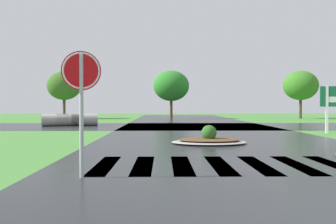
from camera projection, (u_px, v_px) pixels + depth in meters
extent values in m
cube|color=#232628|center=(225.00, 144.00, 13.39)|extent=(9.83, 80.00, 0.01)
cube|color=#232628|center=(196.00, 126.00, 24.79)|extent=(90.00, 8.85, 0.01)
cube|color=white|center=(105.00, 165.00, 8.69)|extent=(0.45, 2.89, 0.01)
cube|color=white|center=(143.00, 165.00, 8.70)|extent=(0.45, 2.89, 0.01)
cube|color=white|center=(182.00, 165.00, 8.72)|extent=(0.45, 2.89, 0.01)
cube|color=white|center=(220.00, 165.00, 8.73)|extent=(0.45, 2.89, 0.01)
cube|color=white|center=(258.00, 165.00, 8.74)|extent=(0.45, 2.89, 0.01)
cube|color=white|center=(296.00, 165.00, 8.75)|extent=(0.45, 2.89, 0.01)
cube|color=white|center=(334.00, 165.00, 8.77)|extent=(0.45, 2.89, 0.01)
cylinder|color=#B2B5BA|center=(81.00, 116.00, 7.18)|extent=(0.08, 0.08, 2.40)
cylinder|color=red|center=(81.00, 71.00, 7.16)|extent=(0.74, 0.22, 0.76)
torus|color=white|center=(81.00, 71.00, 7.16)|extent=(0.71, 0.23, 0.73)
cube|color=white|center=(327.00, 109.00, 18.58)|extent=(0.14, 0.14, 2.40)
ellipsoid|color=#9E9B93|center=(209.00, 142.00, 13.58)|extent=(2.75, 1.98, 0.12)
ellipsoid|color=brown|center=(209.00, 140.00, 13.58)|extent=(2.25, 1.63, 0.10)
sphere|color=#2D6023|center=(209.00, 133.00, 13.57)|extent=(0.56, 0.56, 0.56)
cylinder|color=#9E9B93|center=(56.00, 120.00, 24.91)|extent=(1.90, 1.24, 0.82)
cylinder|color=#9E9B93|center=(70.00, 120.00, 25.16)|extent=(1.90, 1.24, 0.82)
cylinder|color=#9E9B93|center=(84.00, 120.00, 25.41)|extent=(1.90, 1.24, 0.82)
cylinder|color=#4C3823|center=(64.00, 108.00, 38.70)|extent=(0.28, 0.28, 2.21)
ellipsoid|color=#386022|center=(64.00, 86.00, 38.65)|extent=(3.48, 3.48, 2.96)
cylinder|color=#4C3823|center=(171.00, 108.00, 38.94)|extent=(0.28, 0.28, 2.12)
ellipsoid|color=#297926|center=(171.00, 86.00, 38.89)|extent=(3.74, 3.74, 3.18)
cylinder|color=#4C3823|center=(300.00, 108.00, 39.02)|extent=(0.28, 0.28, 2.21)
ellipsoid|color=#377721|center=(301.00, 85.00, 38.98)|extent=(3.62, 3.62, 3.07)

